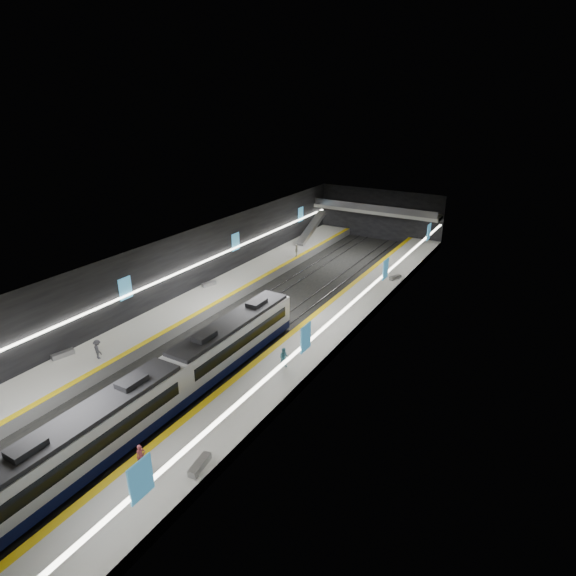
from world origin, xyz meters
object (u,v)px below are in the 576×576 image
Objects in this scene: train at (173,380)px; bench_right_far at (395,277)px; bench_left_near at (63,354)px; escalator at (311,228)px; passenger_right_a at (141,456)px; bench_left_far at (209,284)px; passenger_right_b at (284,358)px; passenger_left_b at (98,349)px; passenger_left_a at (296,250)px; bench_right_near at (200,465)px.

bench_right_far is (6.58, 31.51, -0.98)m from train.
bench_left_near is 1.08× the size of bench_right_far.
bench_left_near is 37.27m from bench_right_far.
escalator reaches higher than passenger_right_a.
escalator is 22.78m from bench_left_far.
passenger_right_b is at bearing -65.59° from escalator.
bench_right_far is at bearing 78.21° from train.
bench_left_near is 1.20× the size of passenger_right_a.
train is 17.35× the size of bench_right_far.
passenger_right_a is 14.73m from passenger_left_b.
bench_left_near is 1.06× the size of passenger_left_a.
passenger_right_a is 0.89× the size of passenger_left_a.
passenger_right_a is (-3.09, -1.69, 0.55)m from bench_right_near.
train reaches higher than passenger_left_b.
train is at bearing 45.91° from passenger_right_a.
bench_left_far is at bearing 119.09° from bench_right_near.
passenger_left_a reaches higher than bench_right_far.
bench_right_near is (16.75, -46.11, -1.66)m from escalator.
bench_right_near is (6.75, -5.09, -0.96)m from train.
passenger_right_b is 1.00× the size of passenger_left_b.
bench_left_near is 19.24m from bench_right_near.
bench_right_far is (-0.18, 36.60, -0.02)m from bench_right_near.
bench_right_near reaches higher than bench_left_far.
escalator reaches higher than bench_right_far.
passenger_right_a is (-2.91, -38.29, 0.57)m from bench_right_far.
bench_right_near is 40.76m from passenger_left_a.
escalator is 49.73m from passenger_right_a.
bench_right_near is at bearing 1.37° from bench_left_near.
train is at bearing 0.66° from passenger_left_a.
bench_right_near is 1.09× the size of passenger_left_a.
bench_left_near is 1.08× the size of passenger_right_b.
passenger_right_a is at bearing -160.24° from bench_right_near.
train is 9.13m from passenger_left_b.
passenger_right_b is (1.60, 14.17, 0.09)m from passenger_right_a.
bench_right_far is 1.00× the size of passenger_left_b.
bench_left_far is (0.44, 19.16, -0.01)m from bench_left_near.
bench_left_far is at bearing -66.10° from passenger_left_b.
passenger_left_a is (-14.58, 1.39, 0.67)m from bench_right_far.
passenger_left_a is 1.02× the size of passenger_left_b.
passenger_left_a is (4.00, 33.71, 0.65)m from bench_left_near.
bench_left_near is 1.05× the size of bench_left_far.
passenger_left_b is (-14.37, -6.82, -0.00)m from passenger_right_b.
passenger_right_b reaches higher than bench_right_far.
bench_right_far is 38.41m from passenger_right_a.
passenger_right_a is at bearing -72.16° from bench_right_far.
bench_right_far is 0.98× the size of passenger_left_a.
train is 32.20m from bench_right_far.
bench_left_near is at bearing 86.64° from passenger_right_a.
passenger_right_b reaches higher than passenger_left_b.
escalator is 49.09m from bench_right_near.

